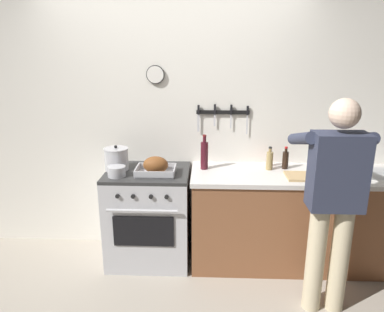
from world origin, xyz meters
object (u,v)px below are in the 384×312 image
person_cook (334,195)px  bottle_wine_red (204,155)px  stove (149,216)px  bottle_vinegar (270,160)px  saucepan (117,171)px  bottle_soy_sauce (285,160)px  stock_pot (116,159)px  cutting_board (307,176)px  roasting_pan (156,167)px  bottle_hot_sauce (269,159)px

person_cook → bottle_wine_red: size_ratio=5.10×
stove → bottle_vinegar: bearing=4.6°
saucepan → bottle_soy_sauce: bottle_soy_sauce is taller
stock_pot → cutting_board: 1.72m
cutting_board → stock_pot: bearing=175.0°
roasting_pan → stock_pot: 0.40m
saucepan → bottle_vinegar: (1.37, 0.24, 0.05)m
roasting_pan → stock_pot: bearing=162.7°
bottle_wine_red → bottle_hot_sauce: bottle_wine_red is taller
stock_pot → bottle_soy_sauce: (1.57, 0.09, -0.02)m
saucepan → cutting_board: bearing=1.2°
stove → bottle_hot_sauce: bottle_hot_sauce is taller
person_cook → bottle_wine_red: 1.20m
stove → saucepan: bearing=-148.1°
stock_pot → bottle_wine_red: bottle_wine_red is taller
roasting_pan → bottle_wine_red: (0.43, 0.17, 0.07)m
person_cook → saucepan: bearing=80.6°
saucepan → bottle_hot_sauce: bottle_hot_sauce is taller
bottle_vinegar → bottle_hot_sauce: 0.11m
stove → bottle_hot_sauce: (1.14, 0.19, 0.52)m
roasting_pan → bottle_hot_sauce: bearing=14.8°
stove → saucepan: (-0.25, -0.15, 0.50)m
stock_pot → bottle_hot_sauce: 1.44m
stove → cutting_board: cutting_board is taller
stock_pot → cutting_board: bearing=-5.0°
person_cook → bottle_hot_sauce: size_ratio=10.03×
stove → bottle_wine_red: (0.52, 0.09, 0.59)m
cutting_board → bottle_vinegar: size_ratio=1.65×
saucepan → cutting_board: saucepan is taller
stove → stock_pot: 0.62m
stove → bottle_vinegar: 1.25m
bottle_hot_sauce → saucepan: bearing=-166.0°
roasting_pan → cutting_board: roasting_pan is taller
stove → bottle_soy_sauce: size_ratio=4.28×
stove → stock_pot: bearing=173.4°
stove → roasting_pan: (0.09, -0.08, 0.52)m
bottle_wine_red → person_cook: bearing=-37.3°
stove → stock_pot: size_ratio=3.88×
bottle_wine_red → bottle_hot_sauce: bearing=9.8°
roasting_pan → bottle_vinegar: (1.03, 0.18, 0.02)m
stock_pot → cutting_board: (1.71, -0.15, -0.09)m
bottle_hot_sauce → stock_pot: bearing=-173.7°
stock_pot → cutting_board: stock_pot is taller
cutting_board → bottle_soy_sauce: 0.29m
saucepan → bottle_vinegar: size_ratio=0.72×
person_cook → stock_pot: bearing=75.5°
stove → saucepan: size_ratio=5.71×
stock_pot → bottle_vinegar: 1.42m
roasting_pan → bottle_soy_sauce: bearing=10.1°
person_cook → bottle_wine_red: person_cook is taller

